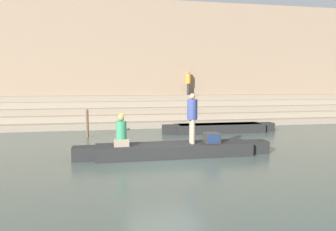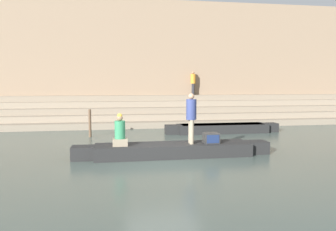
% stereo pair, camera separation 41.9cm
% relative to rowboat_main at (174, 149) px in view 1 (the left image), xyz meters
% --- Properties ---
extents(ground_plane, '(120.00, 120.00, 0.00)m').
position_rel_rowboat_main_xyz_m(ground_plane, '(-0.48, -0.75, -0.24)').
color(ground_plane, '#47544C').
extents(ghat_steps, '(36.00, 3.98, 1.80)m').
position_rel_rowboat_main_xyz_m(ghat_steps, '(-0.48, 9.75, 0.42)').
color(ghat_steps, gray).
rests_on(ghat_steps, ground).
extents(back_wall, '(34.20, 1.28, 8.29)m').
position_rel_rowboat_main_xyz_m(back_wall, '(-0.48, 11.81, 3.87)').
color(back_wall, '#937A60').
rests_on(back_wall, ground).
extents(rowboat_main, '(7.13, 1.29, 0.46)m').
position_rel_rowboat_main_xyz_m(rowboat_main, '(0.00, 0.00, 0.00)').
color(rowboat_main, black).
rests_on(rowboat_main, ground).
extents(person_standing, '(0.36, 0.36, 1.80)m').
position_rel_rowboat_main_xyz_m(person_standing, '(0.63, -0.09, 1.25)').
color(person_standing, gray).
rests_on(person_standing, rowboat_main).
extents(person_rowing, '(0.51, 0.40, 1.13)m').
position_rel_rowboat_main_xyz_m(person_rowing, '(-1.90, -0.10, 0.67)').
color(person_rowing, gray).
rests_on(person_rowing, rowboat_main).
extents(tv_set, '(0.53, 0.49, 0.38)m').
position_rel_rowboat_main_xyz_m(tv_set, '(1.37, -0.13, 0.40)').
color(tv_set, '#2D2D2D').
rests_on(tv_set, rowboat_main).
extents(moored_boat_shore, '(6.13, 1.10, 0.47)m').
position_rel_rowboat_main_xyz_m(moored_boat_shore, '(3.56, 5.08, 0.00)').
color(moored_boat_shore, black).
rests_on(moored_boat_shore, ground).
extents(mooring_post, '(0.13, 0.13, 1.36)m').
position_rel_rowboat_main_xyz_m(mooring_post, '(-3.27, 4.83, 0.43)').
color(mooring_post, brown).
rests_on(mooring_post, ground).
extents(person_on_steps, '(0.35, 0.35, 1.65)m').
position_rel_rowboat_main_xyz_m(person_on_steps, '(3.34, 10.82, 2.50)').
color(person_on_steps, '#28282D').
rests_on(person_on_steps, ghat_steps).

